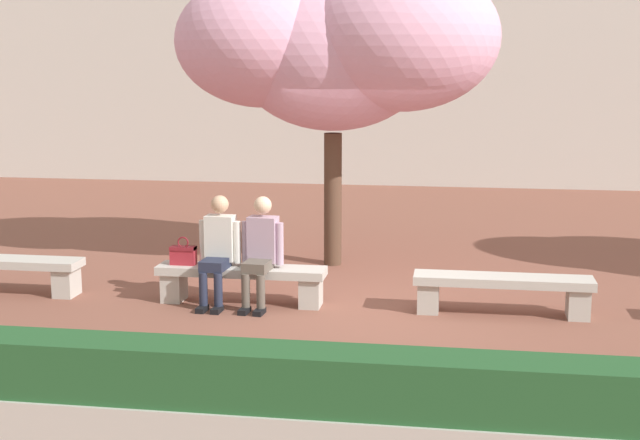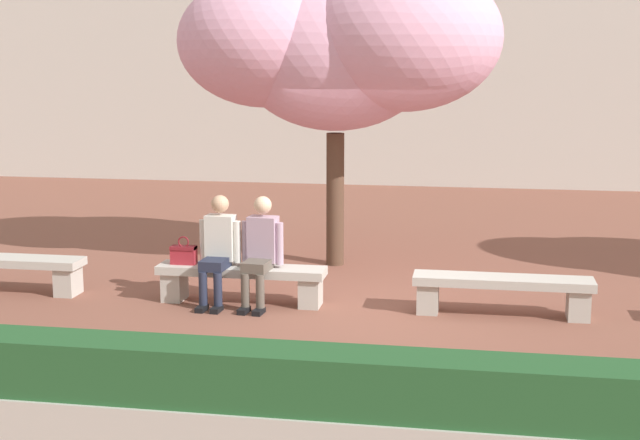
% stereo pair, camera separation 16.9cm
% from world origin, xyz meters
% --- Properties ---
extents(ground_plane, '(100.00, 100.00, 0.00)m').
position_xyz_m(ground_plane, '(0.00, 0.00, 0.00)').
color(ground_plane, brown).
extents(stone_bench_west_end, '(2.01, 0.42, 0.45)m').
position_xyz_m(stone_bench_west_end, '(-4.56, 0.00, 0.31)').
color(stone_bench_west_end, '#BCB7AD').
rests_on(stone_bench_west_end, ground).
extents(stone_bench_near_west, '(2.01, 0.42, 0.45)m').
position_xyz_m(stone_bench_near_west, '(-1.52, 0.00, 0.31)').
color(stone_bench_near_west, '#BCB7AD').
rests_on(stone_bench_near_west, ground).
extents(stone_bench_center, '(2.01, 0.42, 0.45)m').
position_xyz_m(stone_bench_center, '(1.52, 0.00, 0.31)').
color(stone_bench_center, '#BCB7AD').
rests_on(stone_bench_center, ground).
extents(person_seated_left, '(0.51, 0.69, 1.29)m').
position_xyz_m(person_seated_left, '(-1.78, -0.05, 0.70)').
color(person_seated_left, black).
rests_on(person_seated_left, ground).
extents(person_seated_right, '(0.51, 0.70, 1.29)m').
position_xyz_m(person_seated_right, '(-1.27, -0.05, 0.70)').
color(person_seated_right, black).
rests_on(person_seated_right, ground).
extents(handbag, '(0.30, 0.15, 0.34)m').
position_xyz_m(handbag, '(-2.23, -0.00, 0.58)').
color(handbag, '#A3232D').
rests_on(handbag, stone_bench_near_west).
extents(cherry_tree_main, '(4.37, 2.87, 4.13)m').
position_xyz_m(cherry_tree_main, '(-0.69, 2.08, 3.04)').
color(cherry_tree_main, '#513828').
rests_on(cherry_tree_main, ground).
extents(planter_hedge_foreground, '(15.57, 0.50, 0.80)m').
position_xyz_m(planter_hedge_foreground, '(0.00, -3.95, 0.39)').
color(planter_hedge_foreground, '#BCB7AD').
rests_on(planter_hedge_foreground, ground).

